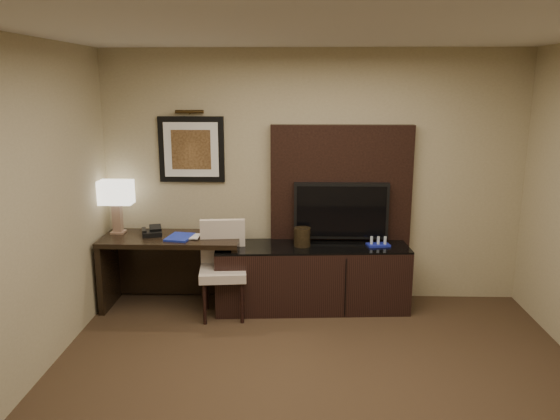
{
  "coord_description": "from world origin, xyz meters",
  "views": [
    {
      "loc": [
        -0.17,
        -3.31,
        2.35
      ],
      "look_at": [
        -0.33,
        1.8,
        1.15
      ],
      "focal_mm": 35.0,
      "sensor_mm": 36.0,
      "label": 1
    }
  ],
  "objects_px": {
    "credenza": "(312,277)",
    "table_lamp": "(117,206)",
    "water_bottle": "(212,227)",
    "desk_phone": "(152,231)",
    "minibar_tray": "(378,242)",
    "tv": "(341,211)",
    "ice_bucket": "(302,237)",
    "desk": "(173,271)",
    "desk_chair": "(223,271)"
  },
  "relations": [
    {
      "from": "credenza",
      "to": "table_lamp",
      "type": "relative_size",
      "value": 3.33
    },
    {
      "from": "water_bottle",
      "to": "table_lamp",
      "type": "bearing_deg",
      "value": 176.08
    },
    {
      "from": "desk_phone",
      "to": "water_bottle",
      "type": "distance_m",
      "value": 0.63
    },
    {
      "from": "table_lamp",
      "to": "minibar_tray",
      "type": "height_order",
      "value": "table_lamp"
    },
    {
      "from": "tv",
      "to": "minibar_tray",
      "type": "relative_size",
      "value": 4.33
    },
    {
      "from": "credenza",
      "to": "desk_phone",
      "type": "height_order",
      "value": "desk_phone"
    },
    {
      "from": "desk_phone",
      "to": "ice_bucket",
      "type": "height_order",
      "value": "ice_bucket"
    },
    {
      "from": "credenza",
      "to": "ice_bucket",
      "type": "xyz_separation_m",
      "value": [
        -0.11,
        -0.01,
        0.44
      ]
    },
    {
      "from": "desk_phone",
      "to": "water_bottle",
      "type": "xyz_separation_m",
      "value": [
        0.63,
        0.03,
        0.04
      ]
    },
    {
      "from": "desk",
      "to": "desk_phone",
      "type": "bearing_deg",
      "value": 175.13
    },
    {
      "from": "tv",
      "to": "desk_chair",
      "type": "xyz_separation_m",
      "value": [
        -1.21,
        -0.44,
        -0.54
      ]
    },
    {
      "from": "tv",
      "to": "table_lamp",
      "type": "xyz_separation_m",
      "value": [
        -2.38,
        -0.07,
        0.06
      ]
    },
    {
      "from": "tv",
      "to": "minibar_tray",
      "type": "xyz_separation_m",
      "value": [
        0.38,
        -0.18,
        -0.29
      ]
    },
    {
      "from": "table_lamp",
      "to": "desk",
      "type": "bearing_deg",
      "value": -11.23
    },
    {
      "from": "desk_chair",
      "to": "table_lamp",
      "type": "bearing_deg",
      "value": 156.19
    },
    {
      "from": "tv",
      "to": "table_lamp",
      "type": "distance_m",
      "value": 2.38
    },
    {
      "from": "tv",
      "to": "table_lamp",
      "type": "height_order",
      "value": "table_lamp"
    },
    {
      "from": "minibar_tray",
      "to": "desk_phone",
      "type": "bearing_deg",
      "value": 179.82
    },
    {
      "from": "ice_bucket",
      "to": "minibar_tray",
      "type": "bearing_deg",
      "value": 1.84
    },
    {
      "from": "desk",
      "to": "water_bottle",
      "type": "relative_size",
      "value": 8.28
    },
    {
      "from": "desk_chair",
      "to": "desk_phone",
      "type": "xyz_separation_m",
      "value": [
        -0.78,
        0.27,
        0.34
      ]
    },
    {
      "from": "table_lamp",
      "to": "desk_phone",
      "type": "bearing_deg",
      "value": -14.47
    },
    {
      "from": "water_bottle",
      "to": "tv",
      "type": "bearing_deg",
      "value": 5.94
    },
    {
      "from": "desk",
      "to": "water_bottle",
      "type": "distance_m",
      "value": 0.64
    },
    {
      "from": "desk_chair",
      "to": "water_bottle",
      "type": "xyz_separation_m",
      "value": [
        -0.15,
        0.3,
        0.38
      ]
    },
    {
      "from": "desk",
      "to": "water_bottle",
      "type": "xyz_separation_m",
      "value": [
        0.42,
        0.05,
        0.47
      ]
    },
    {
      "from": "tv",
      "to": "table_lamp",
      "type": "bearing_deg",
      "value": -178.28
    },
    {
      "from": "desk",
      "to": "ice_bucket",
      "type": "xyz_separation_m",
      "value": [
        1.37,
        -0.01,
        0.4
      ]
    },
    {
      "from": "credenza",
      "to": "tv",
      "type": "xyz_separation_m",
      "value": [
        0.31,
        0.19,
        0.68
      ]
    },
    {
      "from": "credenza",
      "to": "desk_chair",
      "type": "xyz_separation_m",
      "value": [
        -0.91,
        -0.25,
        0.14
      ]
    },
    {
      "from": "water_bottle",
      "to": "desk_chair",
      "type": "bearing_deg",
      "value": -63.72
    },
    {
      "from": "desk_chair",
      "to": "minibar_tray",
      "type": "xyz_separation_m",
      "value": [
        1.59,
        0.26,
        0.25
      ]
    },
    {
      "from": "table_lamp",
      "to": "tv",
      "type": "bearing_deg",
      "value": 1.72
    },
    {
      "from": "desk",
      "to": "minibar_tray",
      "type": "relative_size",
      "value": 6.27
    },
    {
      "from": "minibar_tray",
      "to": "ice_bucket",
      "type": "bearing_deg",
      "value": -178.16
    },
    {
      "from": "water_bottle",
      "to": "minibar_tray",
      "type": "bearing_deg",
      "value": -1.26
    },
    {
      "from": "ice_bucket",
      "to": "credenza",
      "type": "bearing_deg",
      "value": 8.02
    },
    {
      "from": "desk",
      "to": "table_lamp",
      "type": "xyz_separation_m",
      "value": [
        -0.6,
        0.12,
        0.69
      ]
    },
    {
      "from": "desk_phone",
      "to": "minibar_tray",
      "type": "distance_m",
      "value": 2.37
    },
    {
      "from": "desk_chair",
      "to": "water_bottle",
      "type": "relative_size",
      "value": 5.52
    },
    {
      "from": "desk_phone",
      "to": "minibar_tray",
      "type": "height_order",
      "value": "desk_phone"
    },
    {
      "from": "desk",
      "to": "desk_phone",
      "type": "distance_m",
      "value": 0.48
    },
    {
      "from": "tv",
      "to": "water_bottle",
      "type": "distance_m",
      "value": 1.38
    },
    {
      "from": "desk_chair",
      "to": "desk_phone",
      "type": "distance_m",
      "value": 0.89
    },
    {
      "from": "credenza",
      "to": "minibar_tray",
      "type": "distance_m",
      "value": 0.79
    },
    {
      "from": "desk",
      "to": "credenza",
      "type": "relative_size",
      "value": 0.72
    },
    {
      "from": "tv",
      "to": "water_bottle",
      "type": "relative_size",
      "value": 5.72
    },
    {
      "from": "desk_chair",
      "to": "water_bottle",
      "type": "bearing_deg",
      "value": 109.95
    },
    {
      "from": "desk",
      "to": "desk_chair",
      "type": "distance_m",
      "value": 0.63
    },
    {
      "from": "table_lamp",
      "to": "desk_phone",
      "type": "height_order",
      "value": "table_lamp"
    }
  ]
}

